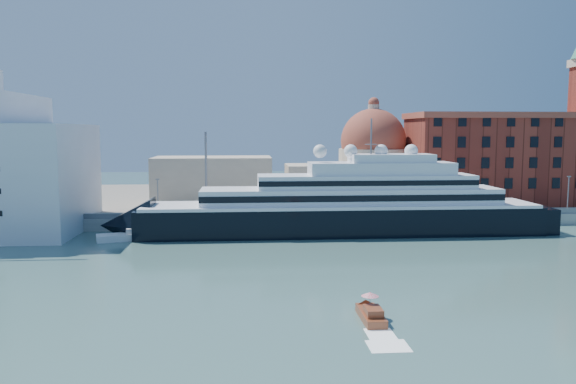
{
  "coord_description": "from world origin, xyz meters",
  "views": [
    {
      "loc": [
        -11.77,
        -87.74,
        20.68
      ],
      "look_at": [
        -3.57,
        18.0,
        9.1
      ],
      "focal_mm": 35.0,
      "sensor_mm": 36.0,
      "label": 1
    }
  ],
  "objects": [
    {
      "name": "land",
      "position": [
        0.0,
        75.0,
        1.0
      ],
      "size": [
        260.0,
        72.0,
        2.0
      ],
      "primitive_type": "cube",
      "color": "slate",
      "rests_on": "ground"
    },
    {
      "name": "warehouse",
      "position": [
        52.0,
        52.0,
        13.79
      ],
      "size": [
        43.0,
        19.0,
        23.25
      ],
      "color": "maroon",
      "rests_on": "land"
    },
    {
      "name": "water_taxi",
      "position": [
        1.94,
        -29.05,
        0.75
      ],
      "size": [
        2.2,
        6.57,
        3.12
      ],
      "rotation": [
        0.0,
        0.0,
        -0.0
      ],
      "color": "brown",
      "rests_on": "ground"
    },
    {
      "name": "superyacht",
      "position": [
        4.85,
        23.0,
        4.67
      ],
      "size": [
        90.52,
        12.55,
        27.05
      ],
      "color": "black",
      "rests_on": "ground"
    },
    {
      "name": "quay_fence",
      "position": [
        0.0,
        29.5,
        3.1
      ],
      "size": [
        180.0,
        0.1,
        1.2
      ],
      "primitive_type": "cube",
      "color": "slate",
      "rests_on": "quay"
    },
    {
      "name": "church",
      "position": [
        6.39,
        57.72,
        10.91
      ],
      "size": [
        66.0,
        18.0,
        25.5
      ],
      "color": "beige",
      "rests_on": "land"
    },
    {
      "name": "lamp_posts",
      "position": [
        -12.67,
        32.27,
        9.84
      ],
      "size": [
        120.8,
        2.4,
        18.0
      ],
      "color": "slate",
      "rests_on": "quay"
    },
    {
      "name": "ground",
      "position": [
        0.0,
        0.0,
        0.0
      ],
      "size": [
        400.0,
        400.0,
        0.0
      ],
      "primitive_type": "plane",
      "color": "#345A58",
      "rests_on": "ground"
    },
    {
      "name": "quay",
      "position": [
        0.0,
        34.0,
        1.25
      ],
      "size": [
        180.0,
        10.0,
        2.5
      ],
      "primitive_type": "cube",
      "color": "gray",
      "rests_on": "ground"
    },
    {
      "name": "service_barge",
      "position": [
        -34.11,
        19.47,
        0.7
      ],
      "size": [
        11.36,
        6.48,
        2.43
      ],
      "rotation": [
        0.0,
        0.0,
        0.28
      ],
      "color": "white",
      "rests_on": "ground"
    }
  ]
}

